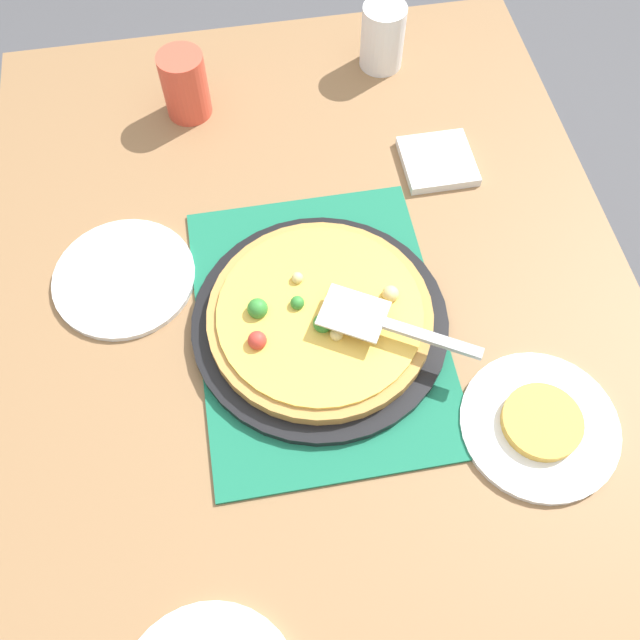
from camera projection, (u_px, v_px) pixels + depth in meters
name	position (u px, v px, depth m)	size (l,w,h in m)	color
ground_plane	(320.00, 475.00, 1.69)	(8.00, 8.00, 0.00)	#4C4C51
dining_table	(320.00, 359.00, 1.13)	(1.40, 1.00, 0.75)	olive
placemat	(320.00, 326.00, 1.03)	(0.48, 0.36, 0.01)	#196B4C
pizza_pan	(320.00, 322.00, 1.02)	(0.38, 0.38, 0.01)	black
pizza	(320.00, 316.00, 1.01)	(0.33, 0.33, 0.05)	#B78442
plate_far_right	(539.00, 425.00, 0.95)	(0.22, 0.22, 0.01)	white
plate_side	(124.00, 278.00, 1.07)	(0.22, 0.22, 0.01)	white
served_slice_right	(542.00, 422.00, 0.94)	(0.11, 0.11, 0.02)	gold
cup_near	(383.00, 37.00, 1.27)	(0.08, 0.08, 0.12)	white
cup_far	(185.00, 85.00, 1.20)	(0.08, 0.08, 0.12)	#E04C38
pizza_server	(386.00, 324.00, 0.96)	(0.15, 0.22, 0.01)	silver
napkin_stack	(438.00, 161.00, 1.19)	(0.12, 0.12, 0.02)	white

